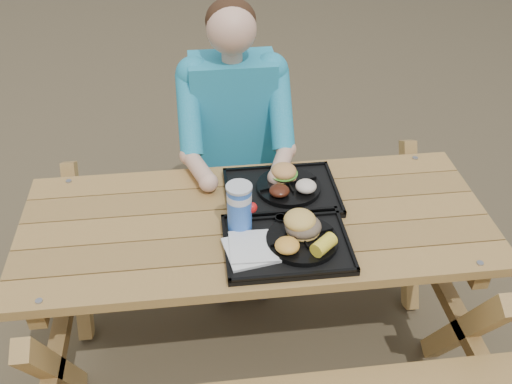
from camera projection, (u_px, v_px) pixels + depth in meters
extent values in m
plane|color=#999999|center=(256.00, 344.00, 2.64)|extent=(60.00, 60.00, 0.00)
cube|color=black|center=(287.00, 245.00, 2.06)|extent=(0.45, 0.35, 0.02)
cube|color=black|center=(281.00, 193.00, 2.30)|extent=(0.45, 0.35, 0.02)
cylinder|color=black|center=(302.00, 240.00, 2.05)|extent=(0.26, 0.26, 0.02)
cylinder|color=black|center=(289.00, 187.00, 2.30)|extent=(0.26, 0.26, 0.02)
cube|color=silver|center=(251.00, 249.00, 2.01)|extent=(0.20, 0.20, 0.02)
cylinder|color=blue|center=(239.00, 208.00, 2.06)|extent=(0.09, 0.09, 0.18)
cylinder|color=black|center=(281.00, 220.00, 2.13)|extent=(0.04, 0.04, 0.03)
cylinder|color=yellow|center=(300.00, 216.00, 2.14)|extent=(0.05, 0.05, 0.03)
ellipsoid|color=gold|center=(287.00, 245.00, 1.98)|extent=(0.09, 0.09, 0.04)
cube|color=black|center=(239.00, 192.00, 2.29)|extent=(0.10, 0.14, 0.01)
ellipsoid|color=#441A0D|center=(279.00, 191.00, 2.24)|extent=(0.08, 0.08, 0.04)
ellipsoid|color=beige|center=(306.00, 186.00, 2.25)|extent=(0.08, 0.08, 0.05)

